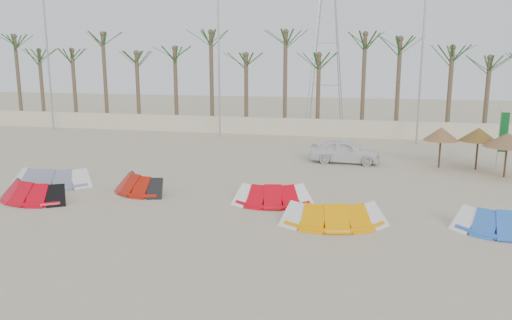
% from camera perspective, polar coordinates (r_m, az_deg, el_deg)
% --- Properties ---
extents(ground, '(120.00, 120.00, 0.00)m').
position_cam_1_polar(ground, '(16.94, -4.63, -8.29)').
color(ground, tan).
rests_on(ground, ground).
extents(boundary_wall, '(60.00, 0.30, 1.30)m').
position_cam_1_polar(boundary_wall, '(37.84, 5.49, 3.76)').
color(boundary_wall, beige).
rests_on(boundary_wall, ground).
extents(palm_line, '(52.00, 4.00, 7.70)m').
position_cam_1_polar(palm_line, '(38.91, 6.95, 12.50)').
color(palm_line, brown).
rests_on(palm_line, ground).
extents(lamp_a, '(1.25, 0.14, 11.00)m').
position_cam_1_polar(lamp_a, '(43.07, -22.64, 10.71)').
color(lamp_a, '#A5A8AD').
rests_on(lamp_a, ground).
extents(lamp_b, '(1.25, 0.14, 11.00)m').
position_cam_1_polar(lamp_b, '(36.81, -4.22, 11.56)').
color(lamp_b, '#A5A8AD').
rests_on(lamp_b, ground).
extents(lamp_c, '(1.25, 0.14, 11.00)m').
position_cam_1_polar(lamp_c, '(35.31, 18.48, 11.01)').
color(lamp_c, '#A5A8AD').
rests_on(lamp_c, ground).
extents(pylon, '(3.00, 3.00, 14.00)m').
position_cam_1_polar(pylon, '(43.72, 7.82, 3.89)').
color(pylon, '#A5A8AD').
rests_on(pylon, ground).
extents(kite_grey, '(3.77, 1.93, 0.90)m').
position_cam_1_polar(kite_grey, '(24.85, -22.03, -1.67)').
color(kite_grey, slate).
rests_on(kite_grey, ground).
extents(kite_red_left, '(3.46, 2.01, 0.90)m').
position_cam_1_polar(kite_red_left, '(22.54, -23.82, -3.11)').
color(kite_red_left, red).
rests_on(kite_red_left, ground).
extents(kite_red_mid, '(3.35, 2.52, 0.90)m').
position_cam_1_polar(kite_red_mid, '(22.44, -13.03, -2.48)').
color(kite_red_mid, '#A11608').
rests_on(kite_red_mid, ground).
extents(kite_red_right, '(3.31, 2.02, 0.90)m').
position_cam_1_polar(kite_red_right, '(20.18, 2.10, -3.75)').
color(kite_red_right, red).
rests_on(kite_red_right, ground).
extents(kite_orange, '(3.80, 2.18, 0.90)m').
position_cam_1_polar(kite_orange, '(17.96, 8.99, -5.82)').
color(kite_orange, '#F79500').
rests_on(kite_orange, ground).
extents(kite_blue, '(3.34, 1.73, 0.90)m').
position_cam_1_polar(kite_blue, '(18.89, 26.46, -6.06)').
color(kite_blue, blue).
rests_on(kite_blue, ground).
extents(parasol_left, '(1.84, 1.84, 2.17)m').
position_cam_1_polar(parasol_left, '(28.16, 20.40, 2.81)').
color(parasol_left, '#4C331E').
rests_on(parasol_left, ground).
extents(parasol_mid, '(2.23, 2.23, 2.21)m').
position_cam_1_polar(parasol_mid, '(27.10, 26.81, 2.06)').
color(parasol_mid, '#4C331E').
rests_on(parasol_mid, ground).
extents(parasol_right, '(1.96, 1.96, 2.22)m').
position_cam_1_polar(parasol_right, '(28.33, 24.09, 2.67)').
color(parasol_right, '#4C331E').
rests_on(parasol_right, ground).
extents(flag_green, '(0.45, 0.04, 3.19)m').
position_cam_1_polar(flag_green, '(28.92, 26.35, 2.69)').
color(flag_green, '#A5A8AD').
rests_on(flag_green, ground).
extents(car, '(3.91, 1.68, 1.32)m').
position_cam_1_polar(car, '(28.26, 10.12, 1.00)').
color(car, white).
rests_on(car, ground).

